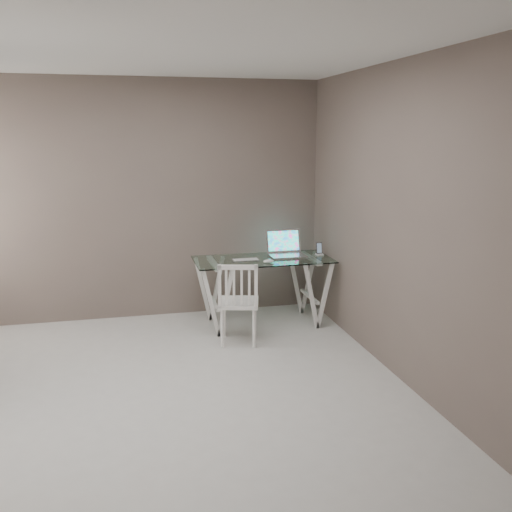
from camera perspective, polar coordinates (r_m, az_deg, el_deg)
The scene contains 7 objects.
room at distance 4.32m, azimuth -10.35°, elevation 6.90°, with size 4.50×4.52×2.71m.
desk at distance 6.34m, azimuth 0.68°, elevation -3.50°, with size 1.50×0.70×0.75m.
chair at distance 5.70m, azimuth -1.77°, elevation -4.37°, with size 0.48×0.48×0.86m.
laptop at distance 6.44m, azimuth 2.99°, elevation 0.67°, with size 0.40×0.35×0.28m.
keyboard at distance 6.19m, azimuth -1.06°, elevation -0.38°, with size 0.29×0.13×0.01m, color silver.
mouse at distance 6.06m, azimuth 1.26°, elevation -0.52°, with size 0.12×0.07×0.04m, color white.
phone_dock at distance 6.48m, azimuth 6.34°, elevation 0.44°, with size 0.08×0.08×0.14m.
Camera 1 is at (-0.31, -4.27, 2.11)m, focal length 40.00 mm.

